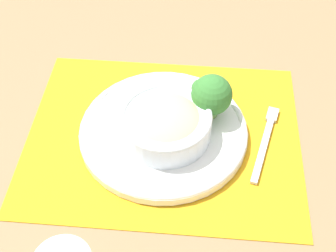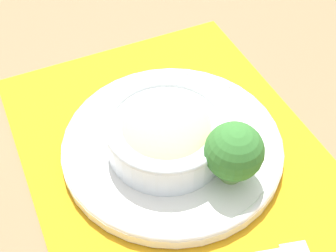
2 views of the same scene
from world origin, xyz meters
name	(u,v)px [view 2 (image 2 of 2)]	position (x,y,z in m)	size (l,w,h in m)	color
ground_plane	(172,151)	(0.00, 0.00, 0.00)	(4.00, 4.00, 0.00)	#8C704C
placemat	(172,151)	(0.00, 0.00, 0.00)	(0.50, 0.40, 0.00)	orange
plate	(172,144)	(0.00, 0.00, 0.02)	(0.31, 0.31, 0.02)	white
bowl	(166,133)	(0.01, -0.01, 0.05)	(0.16, 0.16, 0.06)	silver
broccoli_floret	(234,151)	(0.08, 0.04, 0.07)	(0.07, 0.07, 0.09)	#759E51
carrot_slice_near	(182,115)	(-0.04, 0.03, 0.02)	(0.04, 0.04, 0.01)	orange
carrot_slice_middle	(170,114)	(-0.05, 0.02, 0.02)	(0.04, 0.04, 0.01)	orange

